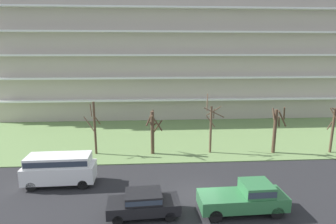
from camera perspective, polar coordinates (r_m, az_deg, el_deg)
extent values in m
plane|color=#232326|center=(20.41, 6.64, -16.86)|extent=(160.00, 160.00, 0.00)
cube|color=#66844C|center=(33.20, 2.39, -4.99)|extent=(80.00, 16.00, 0.08)
cube|color=#B2A899|center=(45.14, 0.69, 11.66)|extent=(51.03, 11.00, 18.78)
cube|color=white|center=(39.79, 1.31, 2.51)|extent=(48.99, 0.90, 0.24)
cube|color=white|center=(39.38, 1.33, 7.00)|extent=(48.99, 0.90, 0.24)
cube|color=white|center=(39.21, 1.35, 11.56)|extent=(48.99, 0.90, 0.24)
cube|color=white|center=(39.29, 1.38, 16.12)|extent=(48.99, 0.90, 0.24)
cube|color=white|center=(39.62, 1.40, 20.65)|extent=(48.99, 0.90, 0.24)
cylinder|color=#4C3828|center=(27.80, -14.72, -3.30)|extent=(0.22, 0.22, 5.25)
cylinder|color=#4C3828|center=(27.21, -15.80, -2.44)|extent=(1.22, 0.89, 1.39)
cylinder|color=#4C3828|center=(27.34, -15.51, 0.36)|extent=(0.32, 0.64, 1.16)
cylinder|color=#4C3828|center=(27.39, -14.18, -1.73)|extent=(0.42, 0.78, 0.92)
cylinder|color=#4C3828|center=(27.10, -3.20, -4.34)|extent=(0.34, 0.34, 4.32)
cylinder|color=#4C3828|center=(27.29, -2.09, -2.91)|extent=(0.92, 1.25, 1.49)
cylinder|color=#4C3828|center=(26.35, -2.26, -2.32)|extent=(1.14, 1.07, 1.76)
cylinder|color=#4C3828|center=(27.16, -2.88, -2.63)|extent=(0.71, 0.50, 0.62)
cylinder|color=#4C3828|center=(27.05, -3.75, -1.22)|extent=(0.88, 0.69, 1.56)
cylinder|color=#4C3828|center=(26.67, -3.32, -2.81)|extent=(0.59, 0.28, 0.81)
cylinder|color=brown|center=(27.63, 8.73, -3.69)|extent=(0.22, 0.22, 4.73)
cylinder|color=brown|center=(27.00, 8.74, -1.98)|extent=(0.86, 0.33, 1.07)
cylinder|color=brown|center=(27.89, 9.30, 0.19)|extent=(1.38, 0.84, 1.15)
cylinder|color=brown|center=(27.01, 8.04, 1.99)|extent=(0.31, 0.91, 1.59)
cylinder|color=brown|center=(27.23, 9.37, -0.34)|extent=(0.20, 0.60, 1.08)
cylinder|color=brown|center=(26.24, 9.41, -0.12)|extent=(1.98, 0.19, 1.04)
cylinder|color=#4C3828|center=(29.23, 20.98, -3.79)|extent=(0.33, 0.33, 4.44)
cylinder|color=#4C3828|center=(28.70, 20.78, -0.39)|extent=(0.15, 0.65, 1.11)
cylinder|color=#4C3828|center=(28.74, 22.67, -0.24)|extent=(0.87, 1.40, 1.52)
cylinder|color=#4C3828|center=(28.91, 21.74, -1.85)|extent=(0.55, 0.70, 1.18)
cylinder|color=#4C3828|center=(28.53, 22.36, -1.30)|extent=(1.33, 0.94, 1.75)
cylinder|color=#4C3828|center=(31.77, 30.60, -3.36)|extent=(0.24, 0.24, 4.55)
cylinder|color=#4C3828|center=(31.82, 30.17, -2.41)|extent=(0.72, 0.43, 0.75)
cylinder|color=#4C3828|center=(31.04, 30.81, -0.43)|extent=(0.67, 0.67, 1.22)
cube|color=black|center=(18.08, -5.01, -18.54)|extent=(4.50, 2.06, 0.70)
cube|color=black|center=(17.76, -5.05, -16.80)|extent=(2.30, 1.78, 0.55)
cube|color=#2D3847|center=(17.76, -5.05, -16.80)|extent=(2.25, 1.82, 0.30)
cylinder|color=black|center=(19.03, -0.20, -18.00)|extent=(0.65, 0.26, 0.64)
cylinder|color=black|center=(17.69, 0.45, -20.57)|extent=(0.65, 0.26, 0.64)
cylinder|color=black|center=(18.96, -9.98, -18.32)|extent=(0.65, 0.26, 0.64)
cylinder|color=black|center=(17.62, -10.24, -20.93)|extent=(0.65, 0.26, 0.64)
cube|color=#2D6B3D|center=(18.84, 14.86, -17.01)|extent=(5.46, 2.16, 0.85)
cube|color=#2D6B3D|center=(18.79, 17.66, -14.60)|extent=(1.85, 1.89, 0.70)
cube|color=#2D3847|center=(18.79, 17.66, -14.60)|extent=(1.82, 1.93, 0.38)
cylinder|color=black|center=(20.43, 19.10, -16.20)|extent=(0.81, 0.24, 0.80)
cylinder|color=black|center=(19.05, 21.39, -18.61)|extent=(0.81, 0.24, 0.80)
cylinder|color=black|center=(19.28, 8.30, -17.43)|extent=(0.81, 0.24, 0.80)
cylinder|color=black|center=(17.81, 9.72, -20.22)|extent=(0.81, 0.24, 0.80)
cube|color=white|center=(22.99, -21.22, -11.45)|extent=(5.25, 2.14, 1.25)
cube|color=white|center=(22.61, -21.42, -9.12)|extent=(4.65, 1.96, 0.75)
cube|color=#2D3847|center=(22.61, -21.42, -9.12)|extent=(4.56, 2.00, 0.41)
cylinder|color=black|center=(23.05, -26.19, -13.54)|extent=(0.73, 0.24, 0.72)
cylinder|color=black|center=(24.56, -24.70, -11.79)|extent=(0.73, 0.24, 0.72)
cylinder|color=black|center=(22.02, -17.05, -14.00)|extent=(0.73, 0.24, 0.72)
cylinder|color=black|center=(23.59, -16.16, -12.11)|extent=(0.73, 0.24, 0.72)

